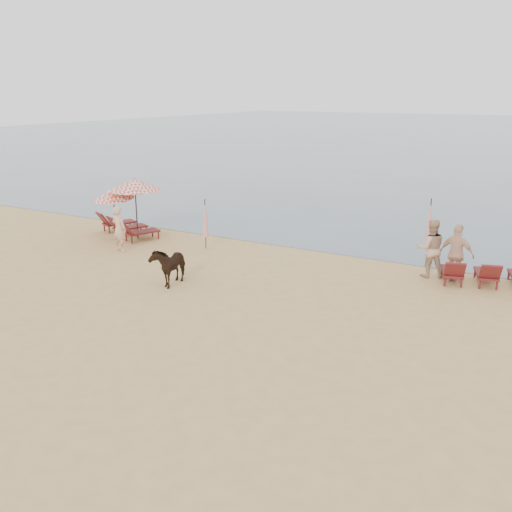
{
  "coord_description": "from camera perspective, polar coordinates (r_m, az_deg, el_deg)",
  "views": [
    {
      "loc": [
        8.33,
        -9.65,
        6.0
      ],
      "look_at": [
        0.0,
        5.0,
        1.1
      ],
      "focal_mm": 40.0,
      "sensor_mm": 36.0,
      "label": 1
    }
  ],
  "objects": [
    {
      "name": "lounger_cluster_left",
      "position": [
        25.04,
        -12.92,
        2.94
      ],
      "size": [
        3.23,
        2.6,
        0.62
      ],
      "rotation": [
        0.0,
        0.0,
        -0.39
      ],
      "color": "maroon",
      "rests_on": "ground"
    },
    {
      "name": "beachgoer_right_a",
      "position": [
        19.73,
        17.07,
        0.74
      ],
      "size": [
        1.18,
        1.09,
        1.96
      ],
      "primitive_type": "imported",
      "rotation": [
        0.0,
        0.0,
        3.6
      ],
      "color": "tan",
      "rests_on": "ground"
    },
    {
      "name": "beachgoer_left",
      "position": [
        22.54,
        -13.54,
        2.65
      ],
      "size": [
        0.67,
        0.47,
        1.78
      ],
      "primitive_type": "imported",
      "rotation": [
        0.0,
        0.0,
        3.08
      ],
      "color": "tan",
      "rests_on": "ground"
    },
    {
      "name": "umbrella_closed_left",
      "position": [
        22.32,
        -5.1,
        3.78
      ],
      "size": [
        0.24,
        0.24,
        1.98
      ],
      "rotation": [
        0.0,
        0.0,
        0.21
      ],
      "color": "black",
      "rests_on": "ground"
    },
    {
      "name": "lounger_cluster_right",
      "position": [
        19.64,
        23.64,
        -1.71
      ],
      "size": [
        4.07,
        2.59,
        0.6
      ],
      "rotation": [
        0.0,
        0.0,
        0.28
      ],
      "color": "maroon",
      "rests_on": "ground"
    },
    {
      "name": "umbrella_open_left_a",
      "position": [
        24.16,
        -12.02,
        6.99
      ],
      "size": [
        2.23,
        2.23,
        2.53
      ],
      "rotation": [
        0.0,
        0.0,
        0.05
      ],
      "color": "black",
      "rests_on": "ground"
    },
    {
      "name": "cow",
      "position": [
        18.46,
        -8.68,
        -0.86
      ],
      "size": [
        0.95,
        1.61,
        1.28
      ],
      "primitive_type": "imported",
      "rotation": [
        0.0,
        0.0,
        0.18
      ],
      "color": "black",
      "rests_on": "ground"
    },
    {
      "name": "beachgoer_right_b",
      "position": [
        19.35,
        19.43,
        0.2
      ],
      "size": [
        1.21,
        0.72,
        1.94
      ],
      "primitive_type": "imported",
      "rotation": [
        0.0,
        0.0,
        2.91
      ],
      "color": "#D8A687",
      "rests_on": "ground"
    },
    {
      "name": "umbrella_open_left_b",
      "position": [
        24.51,
        -14.1,
        6.01
      ],
      "size": [
        1.69,
        1.72,
        2.15
      ],
      "rotation": [
        0.0,
        0.0,
        -0.38
      ],
      "color": "black",
      "rests_on": "ground"
    },
    {
      "name": "umbrella_closed_right",
      "position": [
        22.21,
        16.96,
        3.4
      ],
      "size": [
        0.27,
        0.27,
        2.18
      ],
      "rotation": [
        0.0,
        0.0,
        -0.0
      ],
      "color": "black",
      "rests_on": "ground"
    },
    {
      "name": "ground",
      "position": [
        14.09,
        -10.23,
        -9.27
      ],
      "size": [
        120.0,
        120.0,
        0.0
      ],
      "primitive_type": "plane",
      "color": "tan",
      "rests_on": "ground"
    }
  ]
}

